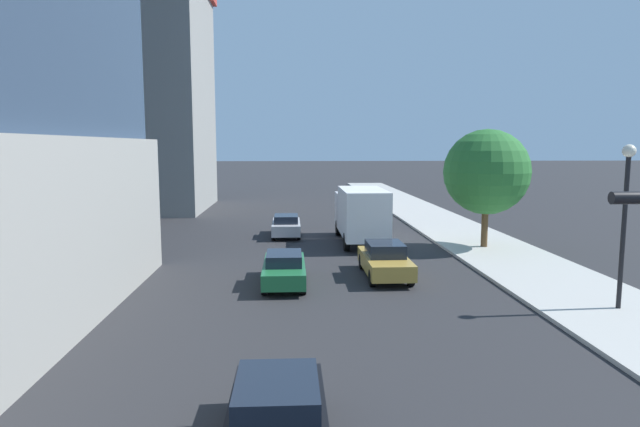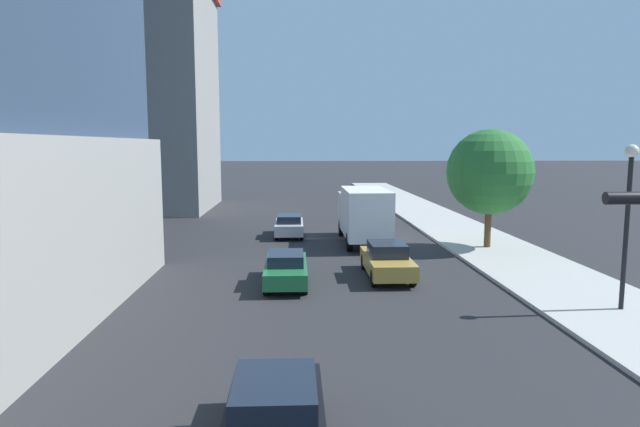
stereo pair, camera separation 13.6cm
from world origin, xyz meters
The scene contains 9 objects.
sidewalk centered at (8.97, 20.00, 0.07)m, with size 5.13×120.00×0.15m, color #B2AFA8.
construction_building centered at (-15.69, 49.13, 12.59)m, with size 12.77×20.27×30.80m.
street_lamp centered at (9.24, 16.74, 3.86)m, with size 0.44×0.44×5.65m.
street_tree centered at (8.67, 28.36, 4.30)m, with size 4.69×4.69×6.51m.
car_black centered at (-2.39, 8.66, 0.70)m, with size 1.86×4.14×1.39m.
car_silver centered at (-2.39, 33.26, 0.70)m, with size 1.76×4.27×1.40m.
car_gold centered at (2.01, 22.23, 0.76)m, with size 1.83×4.68×1.54m.
car_green centered at (-2.39, 21.15, 0.70)m, with size 1.73×4.57×1.38m.
box_truck centered at (2.01, 30.56, 1.84)m, with size 2.42×7.66×3.29m.
Camera 2 is at (-1.98, -1.03, 5.77)m, focal length 30.58 mm.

